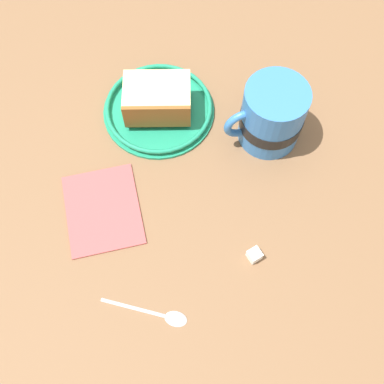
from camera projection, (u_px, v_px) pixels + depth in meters
The scene contains 7 objects.
ground_plane at pixel (192, 175), 70.74cm from camera, with size 144.36×144.36×2.19cm, color brown.
small_plate at pixel (159, 109), 73.54cm from camera, with size 17.53×17.53×1.63cm.
cake_slice at pixel (157, 99), 70.86cm from camera, with size 9.30×11.39×5.29cm.
tea_mug at pixel (271, 116), 67.81cm from camera, with size 9.37×12.15×10.44cm.
teaspoon at pixel (162, 315), 60.61cm from camera, with size 6.66×10.89×0.80cm.
folded_napkin at pixel (103, 209), 66.90cm from camera, with size 12.82×10.40×0.60cm, color #B24C4C.
sugar_cube at pixel (254, 255), 63.49cm from camera, with size 1.68×1.68×1.68cm, color white.
Camera 1 is at (30.97, -7.87, 62.07)cm, focal length 43.78 mm.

